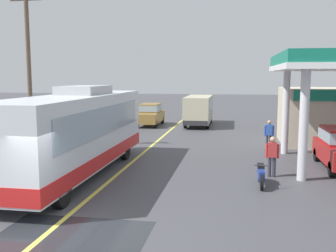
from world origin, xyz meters
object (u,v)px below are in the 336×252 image
(pedestrian_by_shop, at_px, (269,133))
(motorcycle_parked_forecourt, at_px, (261,174))
(pedestrian_near_pump, at_px, (272,154))
(coach_bus_main, at_px, (77,134))
(car_trailing_behind_bus, at_px, (151,113))
(minibus_opposing_lane, at_px, (199,108))

(pedestrian_by_shop, bearing_deg, motorcycle_parked_forecourt, -96.96)
(pedestrian_near_pump, bearing_deg, pedestrian_by_shop, 86.38)
(coach_bus_main, xyz_separation_m, car_trailing_behind_bus, (-0.49, 16.55, -0.71))
(minibus_opposing_lane, xyz_separation_m, pedestrian_near_pump, (4.48, -16.24, -0.54))
(coach_bus_main, xyz_separation_m, pedestrian_by_shop, (8.35, 7.15, -0.79))
(car_trailing_behind_bus, bearing_deg, motorcycle_parked_forecourt, -64.85)
(minibus_opposing_lane, xyz_separation_m, motorcycle_parked_forecourt, (3.95, -17.62, -1.03))
(pedestrian_near_pump, bearing_deg, coach_bus_main, -172.42)
(coach_bus_main, distance_m, motorcycle_parked_forecourt, 7.55)
(car_trailing_behind_bus, bearing_deg, pedestrian_by_shop, -46.79)
(coach_bus_main, height_order, minibus_opposing_lane, coach_bus_main)
(motorcycle_parked_forecourt, bearing_deg, pedestrian_near_pump, 69.16)
(motorcycle_parked_forecourt, relative_size, pedestrian_by_shop, 1.08)
(coach_bus_main, xyz_separation_m, pedestrian_near_pump, (7.96, 1.06, -0.79))
(motorcycle_parked_forecourt, distance_m, car_trailing_behind_bus, 18.65)
(motorcycle_parked_forecourt, bearing_deg, coach_bus_main, 177.51)
(coach_bus_main, relative_size, car_trailing_behind_bus, 2.63)
(motorcycle_parked_forecourt, relative_size, pedestrian_near_pump, 1.08)
(minibus_opposing_lane, xyz_separation_m, pedestrian_by_shop, (4.86, -10.15, -0.54))
(minibus_opposing_lane, distance_m, car_trailing_behind_bus, 4.07)
(minibus_opposing_lane, height_order, pedestrian_near_pump, minibus_opposing_lane)
(minibus_opposing_lane, height_order, motorcycle_parked_forecourt, minibus_opposing_lane)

